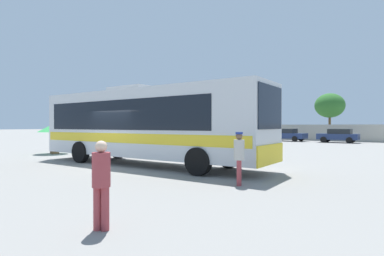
{
  "coord_description": "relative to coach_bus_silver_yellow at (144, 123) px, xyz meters",
  "views": [
    {
      "loc": [
        11.25,
        -8.97,
        1.83
      ],
      "look_at": [
        1.82,
        3.29,
        1.71
      ],
      "focal_mm": 28.55,
      "sensor_mm": 36.0,
      "label": 1
    }
  ],
  "objects": [
    {
      "name": "utility_pole_near",
      "position": [
        -12.26,
        30.62,
        2.35
      ],
      "size": [
        1.8,
        0.24,
        8.27
      ],
      "color": "#4C3823",
      "rests_on": "ground_plane"
    },
    {
      "name": "parked_car_leftmost_grey",
      "position": [
        -15.27,
        25.62,
        -1.15
      ],
      "size": [
        4.48,
        2.21,
        1.55
      ],
      "color": "slate",
      "rests_on": "ground_plane"
    },
    {
      "name": "passenger_waiting_on_apron",
      "position": [
        5.99,
        -6.71,
        -1.08
      ],
      "size": [
        0.43,
        0.43,
        1.57
      ],
      "color": "#99383D",
      "rests_on": "ground_plane"
    },
    {
      "name": "ground_plane",
      "position": [
        -0.77,
        9.02,
        -1.97
      ],
      "size": [
        300.0,
        300.0,
        0.0
      ],
      "primitive_type": "plane",
      "color": "gray"
    },
    {
      "name": "roadside_tree_left",
      "position": [
        -10.89,
        33.47,
        2.97
      ],
      "size": [
        3.61,
        3.61,
        6.5
      ],
      "color": "brown",
      "rests_on": "ground_plane"
    },
    {
      "name": "attendant_by_bus_door",
      "position": [
        5.95,
        -1.71,
        -1.04
      ],
      "size": [
        0.44,
        0.44,
        1.63
      ],
      "color": "#99383D",
      "rests_on": "ground_plane"
    },
    {
      "name": "roadside_tree_midleft",
      "position": [
        -0.32,
        35.83,
        2.68
      ],
      "size": [
        4.03,
        4.03,
        6.38
      ],
      "color": "brown",
      "rests_on": "ground_plane"
    },
    {
      "name": "parked_car_third_dark_blue",
      "position": [
        -2.72,
        25.61,
        -1.19
      ],
      "size": [
        4.5,
        2.26,
        1.46
      ],
      "color": "navy",
      "rests_on": "ground_plane"
    },
    {
      "name": "vendor_umbrella_near_gate_green",
      "position": [
        -8.72,
        0.3,
        -0.31
      ],
      "size": [
        2.06,
        2.06,
        1.98
      ],
      "color": "gray",
      "rests_on": "ground_plane"
    },
    {
      "name": "coach_bus_silver_yellow",
      "position": [
        0.0,
        0.0,
        0.0
      ],
      "size": [
        12.06,
        3.21,
        3.69
      ],
      "color": "silver",
      "rests_on": "ground_plane"
    },
    {
      "name": "perimeter_wall",
      "position": [
        -0.77,
        28.9,
        -0.98
      ],
      "size": [
        80.0,
        0.3,
        1.97
      ],
      "primitive_type": "cube",
      "color": "#B2AD9E",
      "rests_on": "ground_plane"
    },
    {
      "name": "parked_car_second_silver",
      "position": [
        -9.64,
        25.84,
        -1.16
      ],
      "size": [
        4.46,
        2.19,
        1.53
      ],
      "color": "#B7BABF",
      "rests_on": "ground_plane"
    },
    {
      "name": "parked_car_rightmost_dark_blue",
      "position": [
        2.97,
        25.64,
        -1.18
      ],
      "size": [
        4.07,
        2.04,
        1.47
      ],
      "color": "navy",
      "rests_on": "ground_plane"
    }
  ]
}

